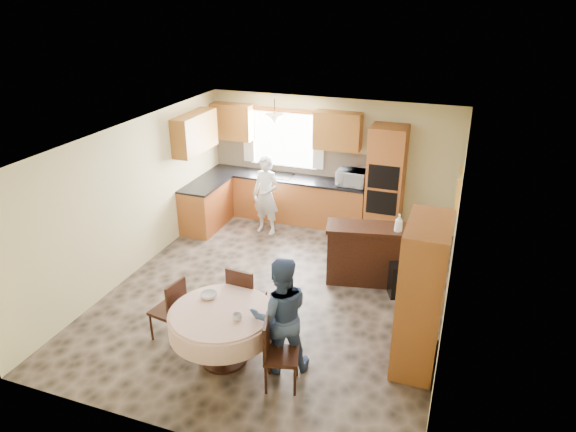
# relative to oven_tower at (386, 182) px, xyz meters

# --- Properties ---
(floor) EXTENTS (5.00, 6.00, 0.01)m
(floor) POSITION_rel_oven_tower_xyz_m (-1.15, -2.69, -1.06)
(floor) COLOR brown
(floor) RESTS_ON ground
(ceiling) EXTENTS (5.00, 6.00, 0.01)m
(ceiling) POSITION_rel_oven_tower_xyz_m (-1.15, -2.69, 1.44)
(ceiling) COLOR white
(ceiling) RESTS_ON wall_back
(wall_back) EXTENTS (5.00, 0.02, 2.50)m
(wall_back) POSITION_rel_oven_tower_xyz_m (-1.15, 0.31, 0.19)
(wall_back) COLOR #D5C788
(wall_back) RESTS_ON floor
(wall_front) EXTENTS (5.00, 0.02, 2.50)m
(wall_front) POSITION_rel_oven_tower_xyz_m (-1.15, -5.69, 0.19)
(wall_front) COLOR #D5C788
(wall_front) RESTS_ON floor
(wall_left) EXTENTS (0.02, 6.00, 2.50)m
(wall_left) POSITION_rel_oven_tower_xyz_m (-3.65, -2.69, 0.19)
(wall_left) COLOR #D5C788
(wall_left) RESTS_ON floor
(wall_right) EXTENTS (0.02, 6.00, 2.50)m
(wall_right) POSITION_rel_oven_tower_xyz_m (1.35, -2.69, 0.19)
(wall_right) COLOR #D5C788
(wall_right) RESTS_ON floor
(window) EXTENTS (1.40, 0.03, 1.10)m
(window) POSITION_rel_oven_tower_xyz_m (-2.15, 0.29, 0.54)
(window) COLOR white
(window) RESTS_ON wall_back
(curtain_left) EXTENTS (0.22, 0.02, 1.15)m
(curtain_left) POSITION_rel_oven_tower_xyz_m (-2.90, 0.24, 0.59)
(curtain_left) COLOR white
(curtain_left) RESTS_ON wall_back
(curtain_right) EXTENTS (0.22, 0.02, 1.15)m
(curtain_right) POSITION_rel_oven_tower_xyz_m (-1.40, 0.24, 0.59)
(curtain_right) COLOR white
(curtain_right) RESTS_ON wall_back
(base_cab_back) EXTENTS (3.30, 0.60, 0.88)m
(base_cab_back) POSITION_rel_oven_tower_xyz_m (-2.00, 0.01, -0.62)
(base_cab_back) COLOR #AA652D
(base_cab_back) RESTS_ON floor
(counter_back) EXTENTS (3.30, 0.64, 0.04)m
(counter_back) POSITION_rel_oven_tower_xyz_m (-2.00, 0.01, -0.16)
(counter_back) COLOR black
(counter_back) RESTS_ON base_cab_back
(base_cab_left) EXTENTS (0.60, 1.20, 0.88)m
(base_cab_left) POSITION_rel_oven_tower_xyz_m (-3.35, -0.89, -0.62)
(base_cab_left) COLOR #AA652D
(base_cab_left) RESTS_ON floor
(counter_left) EXTENTS (0.64, 1.20, 0.04)m
(counter_left) POSITION_rel_oven_tower_xyz_m (-3.35, -0.89, -0.16)
(counter_left) COLOR black
(counter_left) RESTS_ON base_cab_left
(backsplash) EXTENTS (3.30, 0.02, 0.55)m
(backsplash) POSITION_rel_oven_tower_xyz_m (-2.00, 0.30, 0.12)
(backsplash) COLOR tan
(backsplash) RESTS_ON wall_back
(wall_cab_left) EXTENTS (0.85, 0.33, 0.72)m
(wall_cab_left) POSITION_rel_oven_tower_xyz_m (-3.20, 0.15, 0.85)
(wall_cab_left) COLOR #A8702A
(wall_cab_left) RESTS_ON wall_back
(wall_cab_right) EXTENTS (0.90, 0.33, 0.72)m
(wall_cab_right) POSITION_rel_oven_tower_xyz_m (-1.00, 0.15, 0.85)
(wall_cab_right) COLOR #A8702A
(wall_cab_right) RESTS_ON wall_back
(wall_cab_side) EXTENTS (0.33, 1.20, 0.72)m
(wall_cab_side) POSITION_rel_oven_tower_xyz_m (-3.48, -0.89, 0.85)
(wall_cab_side) COLOR #A8702A
(wall_cab_side) RESTS_ON wall_left
(oven_tower) EXTENTS (0.66, 0.62, 2.12)m
(oven_tower) POSITION_rel_oven_tower_xyz_m (0.00, 0.00, 0.00)
(oven_tower) COLOR #AA652D
(oven_tower) RESTS_ON floor
(oven_upper) EXTENTS (0.56, 0.01, 0.45)m
(oven_upper) POSITION_rel_oven_tower_xyz_m (0.00, -0.31, 0.19)
(oven_upper) COLOR black
(oven_upper) RESTS_ON oven_tower
(oven_lower) EXTENTS (0.56, 0.01, 0.45)m
(oven_lower) POSITION_rel_oven_tower_xyz_m (0.00, -0.31, -0.31)
(oven_lower) COLOR black
(oven_lower) RESTS_ON oven_tower
(pendant) EXTENTS (0.36, 0.36, 0.18)m
(pendant) POSITION_rel_oven_tower_xyz_m (-2.15, -0.19, 1.06)
(pendant) COLOR beige
(pendant) RESTS_ON ceiling
(sideboard) EXTENTS (1.36, 0.77, 0.92)m
(sideboard) POSITION_rel_oven_tower_xyz_m (0.06, -1.89, -0.60)
(sideboard) COLOR #35170E
(sideboard) RESTS_ON floor
(space_heater) EXTENTS (0.47, 0.40, 0.54)m
(space_heater) POSITION_rel_oven_tower_xyz_m (0.69, -2.14, -0.79)
(space_heater) COLOR black
(space_heater) RESTS_ON floor
(cupboard) EXTENTS (0.51, 1.02, 1.94)m
(cupboard) POSITION_rel_oven_tower_xyz_m (1.07, -3.61, -0.09)
(cupboard) COLOR #AA652D
(cupboard) RESTS_ON floor
(dining_table) EXTENTS (1.32, 1.32, 0.75)m
(dining_table) POSITION_rel_oven_tower_xyz_m (-1.23, -4.45, -0.48)
(dining_table) COLOR #35170E
(dining_table) RESTS_ON floor
(chair_left) EXTENTS (0.45, 0.45, 0.91)m
(chair_left) POSITION_rel_oven_tower_xyz_m (-2.06, -4.27, -0.56)
(chair_left) COLOR #35170E
(chair_left) RESTS_ON floor
(chair_back) EXTENTS (0.45, 0.45, 0.98)m
(chair_back) POSITION_rel_oven_tower_xyz_m (-1.25, -3.73, -0.52)
(chair_back) COLOR #35170E
(chair_back) RESTS_ON floor
(chair_right) EXTENTS (0.48, 0.48, 0.91)m
(chair_right) POSITION_rel_oven_tower_xyz_m (-0.45, -4.64, -0.56)
(chair_right) COLOR #35170E
(chair_right) RESTS_ON floor
(framed_picture) EXTENTS (0.06, 0.63, 0.52)m
(framed_picture) POSITION_rel_oven_tower_xyz_m (1.32, -1.68, 0.63)
(framed_picture) COLOR gold
(framed_picture) RESTS_ON wall_right
(microwave) EXTENTS (0.56, 0.38, 0.31)m
(microwave) POSITION_rel_oven_tower_xyz_m (-0.65, -0.04, 0.01)
(microwave) COLOR silver
(microwave) RESTS_ON counter_back
(person_sink) EXTENTS (0.62, 0.47, 1.54)m
(person_sink) POSITION_rel_oven_tower_xyz_m (-2.13, -0.73, -0.29)
(person_sink) COLOR silver
(person_sink) RESTS_ON floor
(person_dining) EXTENTS (0.92, 0.85, 1.53)m
(person_dining) POSITION_rel_oven_tower_xyz_m (-0.50, -4.30, -0.29)
(person_dining) COLOR #364A77
(person_dining) RESTS_ON floor
(bowl_sideboard) EXTENTS (0.27, 0.27, 0.05)m
(bowl_sideboard) POSITION_rel_oven_tower_xyz_m (-0.28, -1.89, -0.12)
(bowl_sideboard) COLOR #B2B2B2
(bowl_sideboard) RESTS_ON sideboard
(bottle_sideboard) EXTENTS (0.16, 0.16, 0.34)m
(bottle_sideboard) POSITION_rel_oven_tower_xyz_m (0.53, -1.89, 0.02)
(bottle_sideboard) COLOR silver
(bottle_sideboard) RESTS_ON sideboard
(cup_table) EXTENTS (0.15, 0.15, 0.09)m
(cup_table) POSITION_rel_oven_tower_xyz_m (-0.96, -4.56, -0.26)
(cup_table) COLOR #B2B2B2
(cup_table) RESTS_ON dining_table
(bowl_table) EXTENTS (0.28, 0.28, 0.07)m
(bowl_table) POSITION_rel_oven_tower_xyz_m (-1.51, -4.24, -0.28)
(bowl_table) COLOR #B2B2B2
(bowl_table) RESTS_ON dining_table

